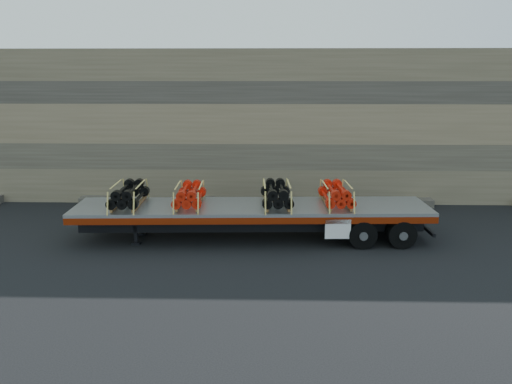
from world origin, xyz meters
TOP-DOWN VIEW (x-y plane):
  - ground at (0.00, 0.00)m, footprint 120.00×120.00m
  - rock_wall at (0.00, 6.50)m, footprint 44.00×3.00m
  - trailer at (-0.49, -0.03)m, footprint 12.89×2.98m
  - bundle_front at (-4.92, -0.21)m, footprint 1.17×2.20m
  - bundle_midfront at (-2.73, -0.12)m, footprint 1.10×2.09m
  - bundle_midrear at (0.41, 0.01)m, footprint 1.17×2.21m
  - bundle_rear at (2.58, 0.10)m, footprint 1.12×2.12m

SIDE VIEW (x-z plane):
  - ground at x=0.00m, z-range 0.00..0.00m
  - trailer at x=-0.49m, z-range 0.00..1.28m
  - bundle_midfront at x=-2.73m, z-range 1.28..2.01m
  - bundle_rear at x=2.58m, z-range 1.28..2.02m
  - bundle_front at x=-4.92m, z-range 1.28..2.05m
  - bundle_midrear at x=0.41m, z-range 1.28..2.05m
  - rock_wall at x=0.00m, z-range 0.00..7.00m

